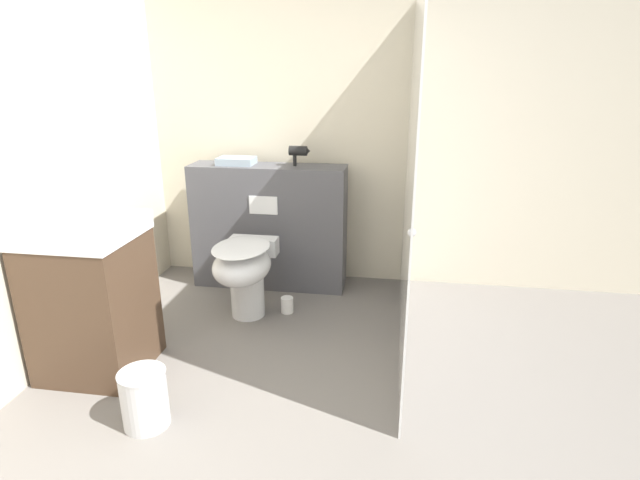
% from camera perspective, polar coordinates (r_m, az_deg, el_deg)
% --- Properties ---
extents(wall_back, '(8.00, 0.06, 2.50)m').
position_cam_1_polar(wall_back, '(4.07, -0.72, 12.67)').
color(wall_back, beige).
rests_on(wall_back, ground_plane).
extents(partition_panel, '(1.22, 0.32, 0.99)m').
position_cam_1_polar(partition_panel, '(4.03, -5.80, 1.54)').
color(partition_panel, '#4C4C51').
rests_on(partition_panel, ground_plane).
extents(shower_glass, '(0.04, 1.96, 2.16)m').
position_cam_1_polar(shower_glass, '(3.04, 10.18, 7.03)').
color(shower_glass, silver).
rests_on(shower_glass, ground_plane).
extents(toilet, '(0.39, 0.62, 0.56)m').
position_cam_1_polar(toilet, '(3.51, -8.64, -3.38)').
color(toilet, white).
rests_on(toilet, ground_plane).
extents(sink_vanity, '(0.56, 0.54, 1.05)m').
position_cam_1_polar(sink_vanity, '(3.14, -24.57, -5.91)').
color(sink_vanity, '#473323').
rests_on(sink_vanity, ground_plane).
extents(hair_drier, '(0.17, 0.07, 0.15)m').
position_cam_1_polar(hair_drier, '(3.85, -2.40, 10.08)').
color(hair_drier, black).
rests_on(hair_drier, partition_panel).
extents(folded_towel, '(0.28, 0.20, 0.05)m').
position_cam_1_polar(folded_towel, '(3.99, -9.53, 8.91)').
color(folded_towel, '#8C9EAD').
rests_on(folded_towel, partition_panel).
extents(spare_toilet_roll, '(0.09, 0.09, 0.12)m').
position_cam_1_polar(spare_toilet_roll, '(3.68, -3.78, -7.41)').
color(spare_toilet_roll, white).
rests_on(spare_toilet_roll, ground_plane).
extents(waste_bin, '(0.23, 0.23, 0.30)m').
position_cam_1_polar(waste_bin, '(2.72, -19.42, -16.72)').
color(waste_bin, silver).
rests_on(waste_bin, ground_plane).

